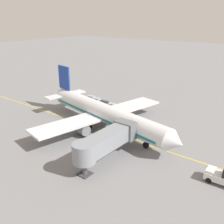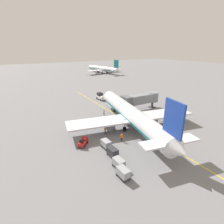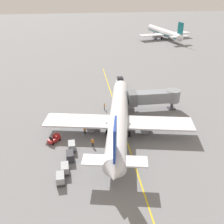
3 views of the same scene
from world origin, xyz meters
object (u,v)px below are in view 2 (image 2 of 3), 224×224
Objects in this scene: jet_bridge at (141,99)px; ground_crew_loader at (122,137)px; parked_airliner at (131,114)px; ground_crew_marshaller at (105,130)px; baggage_cart_front at (106,143)px; baggage_cart_tail_end at (123,172)px; distant_taxiing_airliner at (103,69)px; ground_crew_wing_walker at (104,112)px; baggage_cart_third_in_train at (119,163)px; baggage_cart_second_in_train at (113,151)px; baggage_tug_lead at (83,142)px; pushback_tractor at (101,97)px.

ground_crew_loader is at bearing -139.75° from jet_bridge.
parked_airliner is 21.98× the size of ground_crew_marshaller.
baggage_cart_front and baggage_cart_tail_end have the same top height.
baggage_cart_tail_end is at bearing -121.89° from ground_crew_loader.
distant_taxiing_airliner reaches higher than ground_crew_loader.
ground_crew_marshaller is at bearing -179.49° from parked_airliner.
jet_bridge is 19.03m from ground_crew_marshaller.
ground_crew_loader reaches higher than baggage_cart_front.
baggage_cart_front is at bearing -116.59° from ground_crew_wing_walker.
baggage_cart_second_in_train is at bearing 76.46° from baggage_cart_third_in_train.
baggage_tug_lead is 7.70m from ground_crew_loader.
baggage_cart_third_in_train is at bearing -103.54° from baggage_cart_second_in_train.
ground_crew_loader is at bearing 53.79° from baggage_cart_third_in_train.
pushback_tractor is 0.13× the size of distant_taxiing_airliner.
baggage_tug_lead is at bearing -131.86° from ground_crew_wing_walker.
distant_taxiing_airliner is at bearing 62.66° from ground_crew_marshaller.
ground_crew_marshaller is (4.36, 13.66, 0.00)m from baggage_cart_tail_end.
ground_crew_wing_walker reaches higher than baggage_tug_lead.
ground_crew_wing_walker is at bearing -117.45° from distant_taxiing_airliner.
distant_taxiing_airliner is at bearing 64.49° from ground_crew_loader.
baggage_cart_tail_end is (-0.64, -2.24, 0.00)m from baggage_cart_third_in_train.
pushback_tractor is 2.65× the size of ground_crew_wing_walker.
ground_crew_marshaller is at bearing 105.71° from ground_crew_loader.
ground_crew_marshaller is at bearing -153.02° from jet_bridge.
pushback_tractor is 36.03m from baggage_cart_second_in_train.
baggage_cart_tail_end is 25.78m from ground_crew_wing_walker.
parked_airliner reaches higher than baggage_cart_front.
ground_crew_loader is at bearing -104.52° from ground_crew_wing_walker.
jet_bridge is at bearing 40.25° from ground_crew_loader.
ground_crew_marshaller is at bearing 63.31° from baggage_cart_front.
parked_airliner is 7.68m from ground_crew_loader.
baggage_tug_lead is at bearing 116.82° from baggage_cart_second_in_train.
baggage_cart_front is 1.73× the size of ground_crew_marshaller.
ground_crew_wing_walker is at bearing 67.81° from baggage_cart_third_in_train.
jet_bridge reaches higher than pushback_tractor.
ground_crew_wing_walker is at bearing 63.46° from ground_crew_marshaller.
ground_crew_loader reaches higher than baggage_cart_tail_end.
ground_crew_marshaller reaches higher than baggage_cart_tail_end.
baggage_cart_front is 5.86m from ground_crew_marshaller.
baggage_cart_second_in_train is (-14.51, -32.98, -0.15)m from pushback_tractor.
jet_bridge is 4.32× the size of baggage_cart_front.
parked_airliner is 12.99m from jet_bridge.
baggage_cart_second_in_train is at bearing -139.46° from ground_crew_loader.
baggage_cart_third_in_train is at bearing -108.03° from ground_crew_marshaller.
ground_crew_wing_walker is at bearing 63.41° from baggage_cart_front.
distant_taxiing_airliner is (51.09, 89.35, 2.31)m from baggage_tug_lead.
baggage_cart_third_in_train is (-10.70, -11.48, -2.24)m from parked_airliner.
ground_crew_wing_walker is at bearing 48.14° from baggage_tug_lead.
ground_crew_marshaller is 0.05× the size of distant_taxiing_airliner.
baggage_cart_front is at bearing -116.69° from ground_crew_marshaller.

